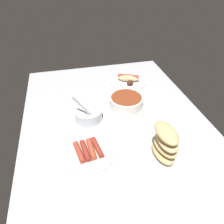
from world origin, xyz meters
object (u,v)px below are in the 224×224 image
bowl_coleslaw (88,114)px  plate_hotdog_assembled (128,80)px  plate_sausages (88,151)px  bread_stack (165,143)px  bowl_chili (126,101)px

bowl_coleslaw → plate_hotdog_assembled: bearing=135.4°
bowl_coleslaw → plate_sausages: bearing=-8.5°
bowl_coleslaw → bread_stack: (30.34, 26.30, 4.17)cm
plate_sausages → bowl_coleslaw: size_ratio=1.52×
plate_sausages → bowl_chili: size_ratio=1.23×
bread_stack → plate_hotdog_assembled: size_ratio=0.63×
plate_sausages → bowl_chili: bowl_chili is taller
bread_stack → plate_sausages: bearing=-105.2°
bread_stack → plate_hotdog_assembled: 60.92cm
bowl_chili → bread_stack: bread_stack is taller
plate_sausages → bread_stack: size_ratio=1.55×
plate_sausages → bread_stack: bread_stack is taller
bowl_chili → plate_sausages: bearing=-40.4°
plate_sausages → bread_stack: bearing=74.8°
bread_stack → plate_hotdog_assembled: bearing=176.7°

